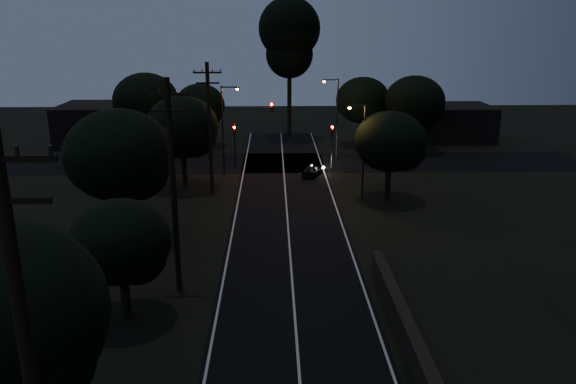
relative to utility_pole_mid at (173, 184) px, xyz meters
name	(u,v)px	position (x,y,z in m)	size (l,w,h in m)	color
road_surface	(286,195)	(6.00, 16.12, -5.73)	(60.00, 70.00, 0.03)	black
utility_pole_mid	(173,184)	(0.00, 0.00, 0.00)	(2.20, 0.30, 11.00)	black
utility_pole_far	(209,127)	(0.00, 17.00, -0.25)	(2.20, 0.30, 10.50)	black
tree_left_b	(124,244)	(-1.84, -3.09, -1.94)	(4.61, 4.61, 5.86)	black
tree_left_c	(123,158)	(-4.26, 6.86, -0.27)	(6.70, 6.70, 8.46)	black
tree_left_d	(184,129)	(-2.29, 18.88, -0.76)	(6.06, 6.06, 7.68)	black
tree_far_nw	(202,106)	(-2.81, 34.89, -1.26)	(5.47, 5.47, 6.93)	black
tree_far_w	(148,102)	(-7.76, 30.87, -0.23)	(6.65, 6.65, 8.48)	black
tree_far_ne	(365,102)	(15.21, 34.88, -0.82)	(6.01, 6.01, 7.60)	black
tree_far_e	(417,103)	(20.22, 31.87, -0.54)	(6.32, 6.32, 8.02)	black
tree_right_a	(393,143)	(14.19, 14.89, -1.21)	(5.50, 5.50, 6.99)	black
tall_pine	(289,37)	(7.00, 40.00, 5.92)	(7.11, 7.11, 16.16)	black
building_left	(107,124)	(-14.00, 37.00, -3.54)	(10.00, 8.00, 4.40)	black
building_right	(451,122)	(26.00, 38.00, -3.74)	(9.00, 7.00, 4.00)	black
signal_left	(235,139)	(1.40, 24.99, -2.90)	(0.28, 0.35, 4.10)	black
signal_right	(332,138)	(10.60, 24.99, -2.90)	(0.28, 0.35, 4.10)	black
signal_mast	(252,123)	(3.09, 24.99, -1.40)	(3.70, 0.35, 6.25)	black
streetlight_a	(225,124)	(0.69, 23.00, -1.10)	(1.66, 0.26, 8.00)	black
streetlight_b	(335,113)	(11.31, 29.00, -1.10)	(1.66, 0.26, 8.00)	black
streetlight_c	(362,145)	(11.83, 15.00, -1.39)	(1.46, 0.26, 7.50)	black
car	(312,170)	(8.56, 22.00, -5.23)	(1.21, 3.01, 1.03)	black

